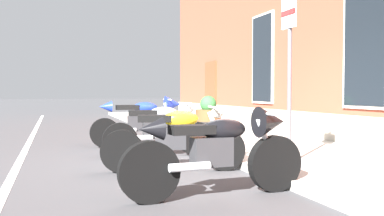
% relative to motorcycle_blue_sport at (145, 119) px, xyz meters
% --- Properties ---
extents(ground_plane, '(140.00, 140.00, 0.00)m').
position_rel_motorcycle_blue_sport_xyz_m(ground_plane, '(2.31, 0.79, -0.58)').
color(ground_plane, '#38383A').
extents(sidewalk, '(31.05, 2.99, 0.12)m').
position_rel_motorcycle_blue_sport_xyz_m(sidewalk, '(2.31, 2.29, -0.52)').
color(sidewalk, gray).
rests_on(sidewalk, ground_plane).
extents(lane_stripe, '(31.05, 0.12, 0.01)m').
position_rel_motorcycle_blue_sport_xyz_m(lane_stripe, '(2.31, -2.41, -0.58)').
color(lane_stripe, silver).
rests_on(lane_stripe, ground_plane).
extents(motorcycle_blue_sport, '(0.62, 2.14, 1.08)m').
position_rel_motorcycle_blue_sport_xyz_m(motorcycle_blue_sport, '(0.00, 0.00, 0.00)').
color(motorcycle_blue_sport, black).
rests_on(motorcycle_blue_sport, ground_plane).
extents(motorcycle_grey_naked, '(0.62, 1.99, 0.97)m').
position_rel_motorcycle_blue_sport_xyz_m(motorcycle_grey_naked, '(1.56, -0.06, -0.10)').
color(motorcycle_grey_naked, black).
rests_on(motorcycle_grey_naked, ground_plane).
extents(motorcycle_yellow_naked, '(0.68, 2.10, 0.96)m').
position_rel_motorcycle_blue_sport_xyz_m(motorcycle_yellow_naked, '(3.04, -0.17, -0.11)').
color(motorcycle_yellow_naked, black).
rests_on(motorcycle_yellow_naked, ground_plane).
extents(motorcycle_black_sport, '(0.62, 2.17, 1.00)m').
position_rel_motorcycle_blue_sport_xyz_m(motorcycle_black_sport, '(4.64, -0.08, -0.04)').
color(motorcycle_black_sport, black).
rests_on(motorcycle_black_sport, ground_plane).
extents(parking_sign, '(0.36, 0.07, 2.42)m').
position_rel_motorcycle_blue_sport_xyz_m(parking_sign, '(3.61, 1.36, 1.10)').
color(parking_sign, '#4C4C51').
rests_on(parking_sign, sidewalk).
extents(barrel_planter, '(0.65, 0.65, 0.95)m').
position_rel_motorcycle_blue_sport_xyz_m(barrel_planter, '(-0.78, 1.73, -0.06)').
color(barrel_planter, brown).
rests_on(barrel_planter, sidewalk).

